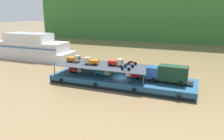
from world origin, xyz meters
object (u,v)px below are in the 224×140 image
object	(u,v)px
motorcycle_upper_port	(125,68)
covered_lorry	(168,73)
mini_truck_upper_stern	(74,59)
mini_truck_upper_mid	(91,61)
cargo_barge	(122,81)
mini_truck_lower_mid	(133,74)
motorcycle_upper_stbd	(132,63)
motorcycle_upper_centre	(129,65)
passenger_ferry_upstream	(32,48)
mini_truck_lower_aft	(103,72)
mini_truck_lower_stern	(77,69)
mini_truck_upper_fore	(116,62)

from	to	relation	value
motorcycle_upper_port	covered_lorry	bearing A→B (deg)	15.09
mini_truck_upper_stern	mini_truck_upper_mid	xyz separation A→B (m)	(4.30, -0.73, 0.00)
cargo_barge	mini_truck_upper_mid	size ratio (longest dim) A/B	9.64
mini_truck_lower_mid	motorcycle_upper_stbd	size ratio (longest dim) A/B	1.47
mini_truck_upper_stern	motorcycle_upper_stbd	size ratio (longest dim) A/B	1.44
motorcycle_upper_centre	motorcycle_upper_stbd	bearing A→B (deg)	90.98
mini_truck_lower_mid	mini_truck_upper_mid	size ratio (longest dim) A/B	1.00
covered_lorry	passenger_ferry_upstream	size ratio (longest dim) A/B	0.32
mini_truck_lower_aft	mini_truck_upper_stern	distance (m)	6.97
cargo_barge	mini_truck_upper_stern	world-z (taller)	mini_truck_upper_stern
mini_truck_lower_aft	passenger_ferry_upstream	world-z (taller)	passenger_ferry_upstream
mini_truck_lower_stern	mini_truck_lower_mid	size ratio (longest dim) A/B	0.99
mini_truck_lower_stern	passenger_ferry_upstream	size ratio (longest dim) A/B	0.11
cargo_barge	mini_truck_upper_mid	distance (m)	6.98
mini_truck_upper_fore	motorcycle_upper_stbd	xyz separation A→B (m)	(2.67, 1.80, -0.26)
mini_truck_upper_stern	motorcycle_upper_port	size ratio (longest dim) A/B	1.45
mini_truck_upper_mid	mini_truck_upper_stern	bearing A→B (deg)	170.43
mini_truck_upper_stern	mini_truck_upper_mid	world-z (taller)	same
cargo_barge	mini_truck_lower_stern	bearing A→B (deg)	-178.09
mini_truck_upper_fore	mini_truck_lower_mid	bearing A→B (deg)	1.04
mini_truck_lower_aft	mini_truck_upper_mid	size ratio (longest dim) A/B	0.99
covered_lorry	motorcycle_upper_stbd	size ratio (longest dim) A/B	4.16
mini_truck_lower_stern	mini_truck_upper_mid	size ratio (longest dim) A/B	0.99
covered_lorry	mini_truck_lower_mid	world-z (taller)	covered_lorry
mini_truck_lower_aft	passenger_ferry_upstream	bearing A→B (deg)	155.09
covered_lorry	cargo_barge	bearing A→B (deg)	178.66
covered_lorry	motorcycle_upper_centre	xyz separation A→B (m)	(-7.13, 0.22, 0.74)
motorcycle_upper_centre	mini_truck_upper_fore	bearing A→B (deg)	172.90
motorcycle_upper_centre	passenger_ferry_upstream	size ratio (longest dim) A/B	0.08
mini_truck_lower_mid	motorcycle_upper_port	size ratio (longest dim) A/B	1.47
motorcycle_upper_stbd	passenger_ferry_upstream	xyz separation A→B (m)	(-33.27, 10.74, -0.88)
cargo_barge	motorcycle_upper_port	distance (m)	4.06
mini_truck_lower_stern	mini_truck_upper_stern	bearing A→B (deg)	147.91
mini_truck_upper_fore	motorcycle_upper_port	distance (m)	3.71
mini_truck_upper_mid	motorcycle_upper_port	bearing A→B (deg)	-12.04
passenger_ferry_upstream	cargo_barge	bearing A→B (deg)	-21.97
mini_truck_lower_aft	mini_truck_upper_stern	bearing A→B (deg)	176.27
mini_truck_upper_fore	motorcycle_upper_stbd	size ratio (longest dim) A/B	1.46
passenger_ferry_upstream	motorcycle_upper_centre	bearing A→B (deg)	-21.14
covered_lorry	motorcycle_upper_stbd	distance (m)	7.58
covered_lorry	mini_truck_upper_fore	xyz separation A→B (m)	(-9.84, 0.56, 1.00)
mini_truck_upper_stern	motorcycle_upper_centre	size ratio (longest dim) A/B	1.45
mini_truck_lower_aft	mini_truck_upper_mid	xyz separation A→B (m)	(-2.36, -0.29, 2.00)
motorcycle_upper_centre	passenger_ferry_upstream	world-z (taller)	passenger_ferry_upstream
mini_truck_lower_stern	mini_truck_lower_aft	bearing A→B (deg)	0.82
mini_truck_upper_stern	mini_truck_upper_fore	bearing A→B (deg)	1.02
covered_lorry	motorcycle_upper_port	bearing A→B (deg)	-164.91
mini_truck_upper_mid	cargo_barge	bearing A→B (deg)	4.95
covered_lorry	mini_truck_upper_stern	world-z (taller)	mini_truck_upper_stern
mini_truck_upper_stern	motorcycle_upper_port	distance (m)	11.95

